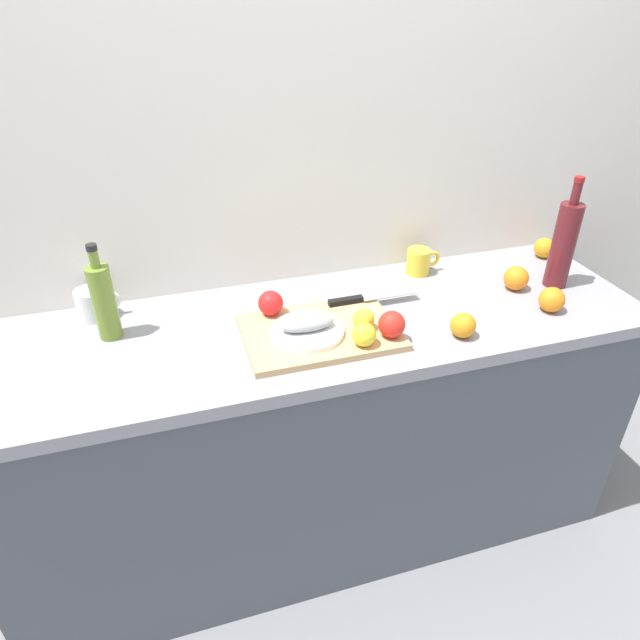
{
  "coord_description": "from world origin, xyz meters",
  "views": [
    {
      "loc": [
        -0.42,
        -1.36,
        1.78
      ],
      "look_at": [
        -0.03,
        -0.07,
        0.95
      ],
      "focal_mm": 31.48,
      "sensor_mm": 36.0,
      "label": 1
    }
  ],
  "objects_px": {
    "wine_bottle": "(565,244)",
    "orange_0": "(516,278)",
    "white_plate": "(308,331)",
    "fish_fillet": "(307,324)",
    "chef_knife": "(362,298)",
    "coffee_mug_1": "(419,261)",
    "lemon_0": "(364,335)",
    "coffee_mug_0": "(93,304)",
    "olive_oil_bottle": "(104,301)",
    "cutting_board": "(320,332)"
  },
  "relations": [
    {
      "from": "lemon_0",
      "to": "white_plate",
      "type": "bearing_deg",
      "value": 143.02
    },
    {
      "from": "chef_knife",
      "to": "olive_oil_bottle",
      "type": "xyz_separation_m",
      "value": [
        -0.74,
        0.05,
        0.09
      ]
    },
    {
      "from": "fish_fillet",
      "to": "lemon_0",
      "type": "bearing_deg",
      "value": -36.98
    },
    {
      "from": "coffee_mug_1",
      "to": "orange_0",
      "type": "relative_size",
      "value": 1.51
    },
    {
      "from": "fish_fillet",
      "to": "lemon_0",
      "type": "relative_size",
      "value": 2.33
    },
    {
      "from": "chef_knife",
      "to": "olive_oil_bottle",
      "type": "height_order",
      "value": "olive_oil_bottle"
    },
    {
      "from": "fish_fillet",
      "to": "white_plate",
      "type": "bearing_deg",
      "value": 0.0
    },
    {
      "from": "coffee_mug_0",
      "to": "orange_0",
      "type": "height_order",
      "value": "coffee_mug_0"
    },
    {
      "from": "orange_0",
      "to": "olive_oil_bottle",
      "type": "bearing_deg",
      "value": 175.98
    },
    {
      "from": "coffee_mug_0",
      "to": "orange_0",
      "type": "xyz_separation_m",
      "value": [
        1.31,
        -0.21,
        -0.01
      ]
    },
    {
      "from": "white_plate",
      "to": "orange_0",
      "type": "distance_m",
      "value": 0.74
    },
    {
      "from": "white_plate",
      "to": "olive_oil_bottle",
      "type": "height_order",
      "value": "olive_oil_bottle"
    },
    {
      "from": "white_plate",
      "to": "orange_0",
      "type": "relative_size",
      "value": 2.59
    },
    {
      "from": "orange_0",
      "to": "white_plate",
      "type": "bearing_deg",
      "value": -172.89
    },
    {
      "from": "coffee_mug_1",
      "to": "fish_fillet",
      "type": "bearing_deg",
      "value": -148.88
    },
    {
      "from": "white_plate",
      "to": "chef_knife",
      "type": "bearing_deg",
      "value": 31.4
    },
    {
      "from": "cutting_board",
      "to": "white_plate",
      "type": "bearing_deg",
      "value": -162.73
    },
    {
      "from": "fish_fillet",
      "to": "wine_bottle",
      "type": "relative_size",
      "value": 0.42
    },
    {
      "from": "olive_oil_bottle",
      "to": "coffee_mug_1",
      "type": "height_order",
      "value": "olive_oil_bottle"
    },
    {
      "from": "cutting_board",
      "to": "coffee_mug_0",
      "type": "bearing_deg",
      "value": 154.87
    },
    {
      "from": "chef_knife",
      "to": "orange_0",
      "type": "bearing_deg",
      "value": -4.59
    },
    {
      "from": "white_plate",
      "to": "lemon_0",
      "type": "xyz_separation_m",
      "value": [
        0.13,
        -0.1,
        0.03
      ]
    },
    {
      "from": "lemon_0",
      "to": "orange_0",
      "type": "relative_size",
      "value": 0.84
    },
    {
      "from": "orange_0",
      "to": "fish_fillet",
      "type": "bearing_deg",
      "value": -172.89
    },
    {
      "from": "olive_oil_bottle",
      "to": "orange_0",
      "type": "xyz_separation_m",
      "value": [
        1.26,
        -0.09,
        -0.08
      ]
    },
    {
      "from": "olive_oil_bottle",
      "to": "coffee_mug_0",
      "type": "distance_m",
      "value": 0.15
    },
    {
      "from": "chef_knife",
      "to": "coffee_mug_1",
      "type": "relative_size",
      "value": 2.41
    },
    {
      "from": "cutting_board",
      "to": "coffee_mug_0",
      "type": "relative_size",
      "value": 3.37
    },
    {
      "from": "white_plate",
      "to": "fish_fillet",
      "type": "distance_m",
      "value": 0.03
    },
    {
      "from": "orange_0",
      "to": "wine_bottle",
      "type": "bearing_deg",
      "value": -6.52
    },
    {
      "from": "cutting_board",
      "to": "orange_0",
      "type": "height_order",
      "value": "orange_0"
    },
    {
      "from": "chef_knife",
      "to": "wine_bottle",
      "type": "relative_size",
      "value": 0.79
    },
    {
      "from": "wine_bottle",
      "to": "coffee_mug_1",
      "type": "relative_size",
      "value": 3.04
    },
    {
      "from": "coffee_mug_0",
      "to": "white_plate",
      "type": "bearing_deg",
      "value": -27.63
    },
    {
      "from": "wine_bottle",
      "to": "white_plate",
      "type": "bearing_deg",
      "value": -175.12
    },
    {
      "from": "white_plate",
      "to": "fish_fillet",
      "type": "height_order",
      "value": "fish_fillet"
    },
    {
      "from": "chef_knife",
      "to": "coffee_mug_1",
      "type": "distance_m",
      "value": 0.31
    },
    {
      "from": "wine_bottle",
      "to": "orange_0",
      "type": "height_order",
      "value": "wine_bottle"
    },
    {
      "from": "lemon_0",
      "to": "fish_fillet",
      "type": "bearing_deg",
      "value": 143.02
    },
    {
      "from": "fish_fillet",
      "to": "orange_0",
      "type": "xyz_separation_m",
      "value": [
        0.73,
        0.09,
        -0.01
      ]
    },
    {
      "from": "cutting_board",
      "to": "lemon_0",
      "type": "height_order",
      "value": "lemon_0"
    },
    {
      "from": "coffee_mug_0",
      "to": "coffee_mug_1",
      "type": "xyz_separation_m",
      "value": [
        1.06,
        -0.01,
        -0.0
      ]
    },
    {
      "from": "wine_bottle",
      "to": "orange_0",
      "type": "xyz_separation_m",
      "value": [
        -0.14,
        0.02,
        -0.11
      ]
    },
    {
      "from": "chef_knife",
      "to": "coffee_mug_1",
      "type": "height_order",
      "value": "coffee_mug_1"
    },
    {
      "from": "olive_oil_bottle",
      "to": "coffee_mug_0",
      "type": "height_order",
      "value": "olive_oil_bottle"
    },
    {
      "from": "white_plate",
      "to": "wine_bottle",
      "type": "distance_m",
      "value": 0.89
    },
    {
      "from": "cutting_board",
      "to": "lemon_0",
      "type": "relative_size",
      "value": 6.57
    },
    {
      "from": "wine_bottle",
      "to": "orange_0",
      "type": "bearing_deg",
      "value": 173.48
    },
    {
      "from": "orange_0",
      "to": "chef_knife",
      "type": "bearing_deg",
      "value": 175.87
    },
    {
      "from": "white_plate",
      "to": "coffee_mug_1",
      "type": "xyz_separation_m",
      "value": [
        0.48,
        0.29,
        0.02
      ]
    }
  ]
}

